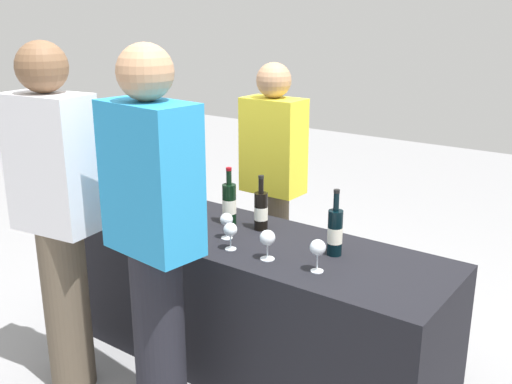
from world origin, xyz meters
name	(u,v)px	position (x,y,z in m)	size (l,w,h in m)	color
ground_plane	(256,365)	(0.00, 0.00, 0.00)	(12.00, 12.00, 0.00)	gray
tasting_table	(256,304)	(0.00, 0.00, 0.37)	(2.01, 0.68, 0.73)	black
wine_bottle_0	(168,188)	(-0.74, 0.14, 0.84)	(0.07, 0.07, 0.29)	black
wine_bottle_1	(191,193)	(-0.53, 0.10, 0.85)	(0.08, 0.08, 0.33)	black
wine_bottle_2	(229,204)	(-0.25, 0.10, 0.85)	(0.08, 0.08, 0.31)	black
wine_bottle_3	(261,210)	(-0.06, 0.13, 0.84)	(0.07, 0.07, 0.30)	black
wine_bottle_4	(335,232)	(0.42, 0.06, 0.85)	(0.07, 0.07, 0.32)	black
wine_glass_0	(143,205)	(-0.62, -0.18, 0.84)	(0.07, 0.07, 0.15)	silver
wine_glass_1	(156,211)	(-0.54, -0.16, 0.82)	(0.06, 0.06, 0.12)	silver
wine_glass_2	(227,221)	(-0.13, -0.08, 0.83)	(0.07, 0.07, 0.13)	silver
wine_glass_3	(230,230)	(-0.02, -0.18, 0.83)	(0.07, 0.07, 0.14)	silver
wine_glass_4	(267,239)	(0.19, -0.17, 0.83)	(0.07, 0.07, 0.14)	silver
wine_glass_5	(318,248)	(0.45, -0.15, 0.84)	(0.07, 0.07, 0.15)	silver
server_pouring	(273,180)	(-0.33, 0.63, 0.84)	(0.37, 0.21, 1.55)	brown
guest_0	(57,211)	(-0.66, -0.68, 0.94)	(0.43, 0.27, 1.72)	brown
guest_1	(154,233)	(-0.10, -0.61, 0.93)	(0.44, 0.27, 1.72)	black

